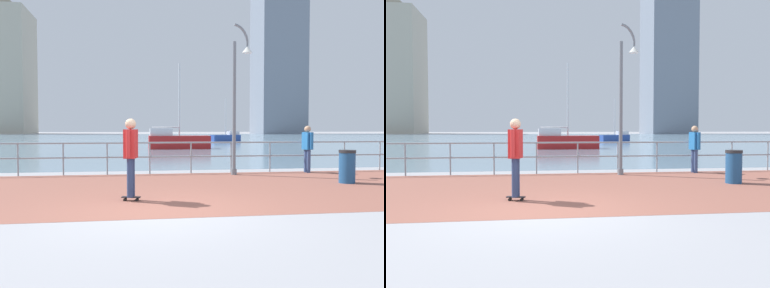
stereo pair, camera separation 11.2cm
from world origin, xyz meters
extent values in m
plane|color=#9E9EA3|center=(0.00, 40.00, 0.00)|extent=(220.00, 220.00, 0.00)
cube|color=#935647|center=(0.00, 2.67, 0.00)|extent=(28.00, 6.52, 0.01)
cube|color=#6B899E|center=(0.00, 50.93, 0.00)|extent=(180.00, 88.00, 0.00)
cylinder|color=#8C99A3|center=(-4.20, 5.93, 0.53)|extent=(0.05, 0.05, 1.05)
cylinder|color=#8C99A3|center=(-2.80, 5.93, 0.53)|extent=(0.05, 0.05, 1.05)
cylinder|color=#8C99A3|center=(-1.40, 5.93, 0.53)|extent=(0.05, 0.05, 1.05)
cylinder|color=#8C99A3|center=(0.00, 5.93, 0.53)|extent=(0.05, 0.05, 1.05)
cylinder|color=#8C99A3|center=(1.40, 5.93, 0.53)|extent=(0.05, 0.05, 1.05)
cylinder|color=#8C99A3|center=(2.80, 5.93, 0.53)|extent=(0.05, 0.05, 1.05)
cylinder|color=#8C99A3|center=(4.20, 5.93, 0.53)|extent=(0.05, 0.05, 1.05)
cylinder|color=#8C99A3|center=(5.60, 5.93, 0.53)|extent=(0.05, 0.05, 1.05)
cylinder|color=#8C99A3|center=(7.00, 5.93, 0.53)|extent=(0.05, 0.05, 1.05)
cylinder|color=#8C99A3|center=(8.40, 5.93, 0.53)|extent=(0.05, 0.05, 1.05)
cylinder|color=#8C99A3|center=(0.00, 5.93, 1.05)|extent=(25.20, 0.06, 0.06)
cylinder|color=#8C99A3|center=(0.00, 5.93, 0.58)|extent=(25.20, 0.06, 0.06)
cylinder|color=slate|center=(2.75, 5.33, 0.10)|extent=(0.19, 0.19, 0.20)
cylinder|color=slate|center=(2.75, 5.33, 2.19)|extent=(0.12, 0.12, 4.37)
cylinder|color=slate|center=(2.82, 5.36, 4.91)|extent=(0.20, 0.15, 0.11)
cylinder|color=slate|center=(2.96, 5.42, 4.87)|extent=(0.21, 0.16, 0.15)
cylinder|color=slate|center=(3.08, 5.47, 4.78)|extent=(0.20, 0.15, 0.18)
cylinder|color=slate|center=(3.17, 5.51, 4.66)|extent=(0.18, 0.14, 0.19)
cylinder|color=slate|center=(3.23, 5.54, 4.52)|extent=(0.15, 0.13, 0.19)
cylinder|color=slate|center=(3.25, 5.55, 4.36)|extent=(0.11, 0.11, 0.17)
cone|color=silver|center=(3.24, 5.55, 4.17)|extent=(0.36, 0.36, 0.22)
cylinder|color=black|center=(-0.43, 1.15, 0.03)|extent=(0.07, 0.04, 0.06)
cylinder|color=black|center=(-0.45, 1.08, 0.03)|extent=(0.07, 0.04, 0.06)
cylinder|color=black|center=(-0.68, 1.21, 0.03)|extent=(0.07, 0.04, 0.06)
cylinder|color=black|center=(-0.70, 1.13, 0.03)|extent=(0.07, 0.04, 0.06)
cube|color=black|center=(-0.57, 1.14, 0.08)|extent=(0.41, 0.20, 0.02)
cylinder|color=navy|center=(-0.55, 1.22, 0.50)|extent=(0.16, 0.16, 0.82)
cylinder|color=navy|center=(-0.59, 1.06, 0.50)|extent=(0.16, 0.16, 0.82)
cube|color=red|center=(-0.57, 1.14, 1.21)|extent=(0.31, 0.39, 0.61)
cylinder|color=red|center=(-0.52, 1.37, 1.23)|extent=(0.11, 0.11, 0.58)
cylinder|color=red|center=(-0.62, 0.92, 1.23)|extent=(0.11, 0.11, 0.58)
sphere|color=#DBAD89|center=(-0.57, 1.14, 1.63)|extent=(0.23, 0.23, 0.23)
cylinder|color=#384C7A|center=(5.41, 5.66, 0.40)|extent=(0.15, 0.15, 0.80)
cylinder|color=#384C7A|center=(5.44, 5.50, 0.40)|extent=(0.15, 0.15, 0.80)
cube|color=#236BB2|center=(5.43, 5.58, 1.10)|extent=(0.30, 0.38, 0.60)
cylinder|color=#236BB2|center=(5.39, 5.80, 1.12)|extent=(0.10, 0.10, 0.57)
cylinder|color=#236BB2|center=(5.47, 5.35, 1.12)|extent=(0.10, 0.10, 0.57)
sphere|color=tan|center=(5.43, 5.58, 1.51)|extent=(0.22, 0.22, 0.22)
cylinder|color=navy|center=(5.40, 2.97, 0.42)|extent=(0.44, 0.44, 0.85)
cylinder|color=#262628|center=(5.40, 2.97, 0.89)|extent=(0.46, 0.46, 0.08)
cube|color=#284799|center=(9.91, 37.07, 0.38)|extent=(3.70, 2.08, 0.76)
cube|color=silver|center=(10.93, 37.38, 0.97)|extent=(1.44, 1.10, 0.42)
cylinder|color=silver|center=(9.91, 37.07, 2.86)|extent=(0.08, 0.08, 4.21)
cylinder|color=silver|center=(10.66, 37.30, 1.26)|extent=(1.54, 0.53, 0.07)
cube|color=#B21E1E|center=(2.76, 21.66, 0.49)|extent=(4.55, 1.45, 0.97)
cube|color=silver|center=(1.40, 21.64, 1.24)|extent=(1.64, 1.00, 0.54)
cylinder|color=silver|center=(2.76, 21.66, 3.68)|extent=(0.11, 0.11, 5.41)
cylinder|color=silver|center=(1.76, 21.65, 1.62)|extent=(2.04, 0.11, 0.09)
cube|color=#B2AD99|center=(-35.70, 104.81, 16.61)|extent=(13.79, 15.54, 33.22)
cube|color=gray|center=(-35.70, 104.81, 34.22)|extent=(5.52, 6.22, 2.00)
cube|color=slate|center=(37.83, 94.11, 19.44)|extent=(12.08, 12.27, 38.88)
camera|label=1|loc=(-0.46, -7.12, 1.54)|focal=36.32mm
camera|label=2|loc=(-0.35, -7.14, 1.54)|focal=36.32mm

